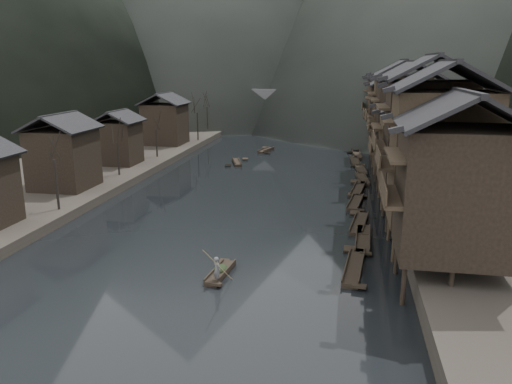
# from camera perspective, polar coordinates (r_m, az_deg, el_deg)

# --- Properties ---
(water) EXTENTS (300.00, 300.00, 0.00)m
(water) POSITION_cam_1_polar(r_m,az_deg,el_deg) (43.56, -4.01, -4.99)
(water) COLOR black
(water) RESTS_ON ground
(right_bank) EXTENTS (40.00, 200.00, 1.80)m
(right_bank) POSITION_cam_1_polar(r_m,az_deg,el_deg) (84.57, 27.20, 3.65)
(right_bank) COLOR #2D2823
(right_bank) RESTS_ON ground
(left_bank) EXTENTS (40.00, 200.00, 1.20)m
(left_bank) POSITION_cam_1_polar(r_m,az_deg,el_deg) (92.78, -19.13, 5.10)
(left_bank) COLOR #2D2823
(left_bank) RESTS_ON ground
(stilt_houses) EXTENTS (9.00, 67.60, 15.50)m
(stilt_houses) POSITION_cam_1_polar(r_m,az_deg,el_deg) (59.64, 17.18, 8.50)
(stilt_houses) COLOR black
(stilt_houses) RESTS_ON ground
(left_houses) EXTENTS (8.10, 53.20, 8.73)m
(left_houses) POSITION_cam_1_polar(r_m,az_deg,el_deg) (67.92, -16.87, 6.41)
(left_houses) COLOR black
(left_houses) RESTS_ON left_bank
(bare_trees) EXTENTS (3.54, 72.99, 7.08)m
(bare_trees) POSITION_cam_1_polar(r_m,az_deg,el_deg) (70.88, -12.53, 7.45)
(bare_trees) COLOR black
(bare_trees) RESTS_ON left_bank
(moored_sampans) EXTENTS (2.99, 66.59, 0.47)m
(moored_sampans) POSITION_cam_1_polar(r_m,az_deg,el_deg) (65.69, 11.47, 1.64)
(moored_sampans) COLOR black
(moored_sampans) RESTS_ON water
(midriver_boats) EXTENTS (5.06, 16.77, 0.44)m
(midriver_boats) POSITION_cam_1_polar(r_m,az_deg,el_deg) (79.66, -0.46, 4.17)
(midriver_boats) COLOR black
(midriver_boats) RESTS_ON water
(stone_bridge) EXTENTS (40.00, 6.00, 9.00)m
(stone_bridge) POSITION_cam_1_polar(r_m,az_deg,el_deg) (112.61, 5.12, 9.68)
(stone_bridge) COLOR #4C4C4F
(stone_bridge) RESTS_ON ground
(hero_sampan) EXTENTS (1.37, 4.56, 0.43)m
(hero_sampan) POSITION_cam_1_polar(r_m,az_deg,el_deg) (35.72, -4.08, -9.15)
(hero_sampan) COLOR black
(hero_sampan) RESTS_ON water
(cargo_heap) EXTENTS (0.99, 1.30, 0.60)m
(cargo_heap) POSITION_cam_1_polar(r_m,az_deg,el_deg) (35.70, -4.04, -8.24)
(cargo_heap) COLOR black
(cargo_heap) RESTS_ON hero_sampan
(boatman) EXTENTS (0.77, 0.77, 1.81)m
(boatman) POSITION_cam_1_polar(r_m,az_deg,el_deg) (33.85, -4.50, -8.46)
(boatman) COLOR #5D5D60
(boatman) RESTS_ON hero_sampan
(bamboo_pole) EXTENTS (1.57, 2.52, 3.24)m
(bamboo_pole) POSITION_cam_1_polar(r_m,az_deg,el_deg) (32.90, -4.25, -4.44)
(bamboo_pole) COLOR #8C7A51
(bamboo_pole) RESTS_ON boatman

